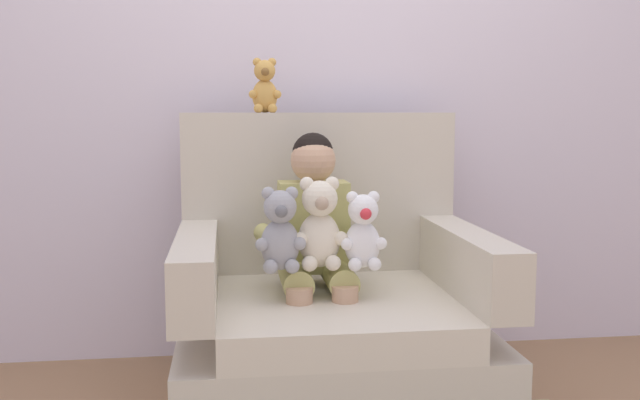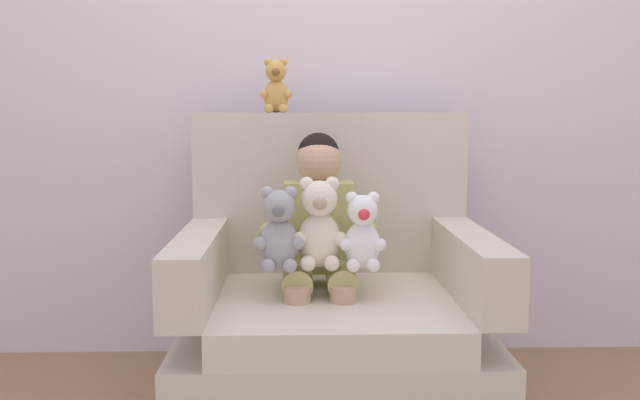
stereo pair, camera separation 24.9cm
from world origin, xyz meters
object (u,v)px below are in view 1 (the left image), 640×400
Objects in this scene: seated_child at (315,233)px; plush_honey_on_backrest at (265,87)px; armchair at (331,315)px; plush_cream at (320,226)px; plush_white at (363,233)px; plush_grey at (280,232)px.

plush_honey_on_backrest is (-0.17, 0.32, 0.54)m from seated_child.
armchair is 0.38m from plush_cream.
armchair reaches higher than plush_white.
plush_white is at bearing -57.40° from plush_honey_on_backrest.
seated_child is 0.22m from plush_white.
plush_honey_on_backrest is (-0.16, 0.46, 0.50)m from plush_cream.
plush_cream reaches higher than plush_white.
seated_child is (-0.05, 0.02, 0.31)m from armchair.
armchair is at bearing -17.64° from seated_child.
seated_child is 0.22m from plush_grey.
plush_honey_on_backrest is (-0.22, 0.35, 0.85)m from armchair.
plush_cream is at bearing 171.44° from plush_white.
plush_grey is at bearing -124.73° from seated_child.
armchair is 0.42m from plush_grey.
plush_honey_on_backrest reaches higher than seated_child.
plush_cream reaches higher than plush_grey.
seated_child is at bearing 133.88° from plush_white.
seated_child is 0.65m from plush_honey_on_backrest.
plush_grey is at bearing -177.92° from plush_white.
plush_cream is 1.18× the size of plush_white.
armchair is 0.37m from plush_white.
armchair is 4.05× the size of plush_white.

